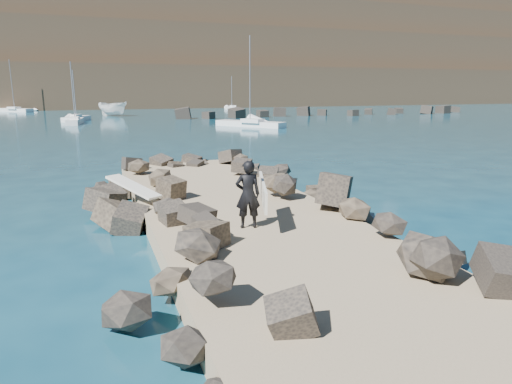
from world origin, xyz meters
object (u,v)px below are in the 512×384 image
surfboard_resting (133,190)px  sailboat_f (246,105)px  surfer_with_board (250,194)px  boat_imported (113,109)px

surfboard_resting → sailboat_f: (35.37, 92.04, -0.69)m
surfer_with_board → surfboard_resting: bearing=124.4°
boat_imported → sailboat_f: bearing=2.8°
surfboard_resting → boat_imported: size_ratio=0.37×
surfboard_resting → sailboat_f: 98.60m
surfer_with_board → sailboat_f: (32.55, 96.15, -1.22)m
surfboard_resting → surfer_with_board: size_ratio=1.01×
surfboard_resting → boat_imported: (2.68, 63.55, 0.15)m
boat_imported → surfer_with_board: size_ratio=2.68×
boat_imported → sailboat_f: 43.37m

